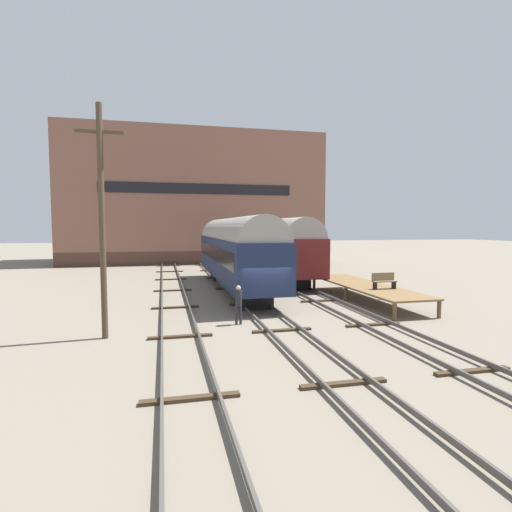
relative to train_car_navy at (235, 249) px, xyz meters
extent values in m
plane|color=slate|center=(0.00, -8.49, -2.91)|extent=(200.00, 200.00, 0.00)
cube|color=#4C4742|center=(-5.03, -8.49, -2.73)|extent=(0.08, 60.00, 0.16)
cube|color=#4C4742|center=(-3.60, -8.49, -2.73)|extent=(0.08, 60.00, 0.16)
cube|color=#3D2D1E|center=(-4.31, -17.49, -2.86)|extent=(2.60, 0.24, 0.10)
cube|color=#3D2D1E|center=(-4.31, -11.49, -2.86)|extent=(2.60, 0.24, 0.10)
cube|color=#3D2D1E|center=(-4.31, -5.49, -2.86)|extent=(2.60, 0.24, 0.10)
cube|color=#3D2D1E|center=(-4.31, 0.51, -2.86)|extent=(2.60, 0.24, 0.10)
cube|color=#3D2D1E|center=(-4.31, 6.51, -2.86)|extent=(2.60, 0.24, 0.10)
cube|color=#3D2D1E|center=(-4.31, 12.51, -2.86)|extent=(2.60, 0.24, 0.10)
cube|color=#3D2D1E|center=(-4.31, 18.51, -2.86)|extent=(2.60, 0.24, 0.10)
cube|color=#4C4742|center=(-0.72, -8.49, -2.73)|extent=(0.08, 60.00, 0.16)
cube|color=#4C4742|center=(0.72, -8.49, -2.73)|extent=(0.08, 60.00, 0.16)
cube|color=#3D2D1E|center=(0.00, -17.49, -2.86)|extent=(2.60, 0.24, 0.10)
cube|color=#3D2D1E|center=(0.00, -11.49, -2.86)|extent=(2.60, 0.24, 0.10)
cube|color=#3D2D1E|center=(0.00, -5.49, -2.86)|extent=(2.60, 0.24, 0.10)
cube|color=#3D2D1E|center=(0.00, 0.51, -2.86)|extent=(2.60, 0.24, 0.10)
cube|color=#3D2D1E|center=(0.00, 6.51, -2.86)|extent=(2.60, 0.24, 0.10)
cube|color=#3D2D1E|center=(0.00, 12.51, -2.86)|extent=(2.60, 0.24, 0.10)
cube|color=#3D2D1E|center=(0.00, 18.51, -2.86)|extent=(2.60, 0.24, 0.10)
cube|color=#4C4742|center=(3.60, -8.49, -2.73)|extent=(0.08, 60.00, 0.16)
cube|color=#4C4742|center=(5.03, -8.49, -2.73)|extent=(0.08, 60.00, 0.16)
cube|color=#3D2D1E|center=(4.31, -17.49, -2.86)|extent=(2.60, 0.24, 0.10)
cube|color=#3D2D1E|center=(4.31, -11.49, -2.86)|extent=(2.60, 0.24, 0.10)
cube|color=#3D2D1E|center=(4.31, -5.49, -2.86)|extent=(2.60, 0.24, 0.10)
cube|color=#3D2D1E|center=(4.31, 0.51, -2.86)|extent=(2.60, 0.24, 0.10)
cube|color=#3D2D1E|center=(4.31, 6.51, -2.86)|extent=(2.60, 0.24, 0.10)
cube|color=#3D2D1E|center=(4.31, 12.51, -2.86)|extent=(2.60, 0.24, 0.10)
cube|color=#3D2D1E|center=(4.31, 18.51, -2.86)|extent=(2.60, 0.24, 0.10)
cube|color=black|center=(0.00, 5.83, -2.41)|extent=(1.80, 2.40, 1.00)
cube|color=black|center=(0.00, -5.83, -2.41)|extent=(1.80, 2.40, 1.00)
cube|color=#192342|center=(0.00, 0.00, -0.56)|extent=(3.01, 17.93, 2.70)
cube|color=black|center=(0.00, 0.00, -0.23)|extent=(3.05, 16.49, 0.97)
cylinder|color=gray|center=(0.00, 0.00, 0.79)|extent=(2.85, 17.57, 2.85)
cube|color=black|center=(4.31, 10.66, -2.41)|extent=(1.80, 2.40, 1.00)
cube|color=black|center=(4.31, -0.23, -2.41)|extent=(1.80, 2.40, 1.00)
cube|color=#5B1919|center=(4.31, 5.22, -0.56)|extent=(3.08, 16.76, 2.69)
cube|color=black|center=(4.31, 5.22, -0.24)|extent=(3.12, 15.42, 0.97)
cylinder|color=gray|center=(4.31, 5.22, 0.78)|extent=(2.93, 16.42, 2.93)
cube|color=brown|center=(7.01, -5.72, -1.99)|extent=(2.76, 10.65, 0.10)
cylinder|color=brown|center=(5.78, -10.89, -2.47)|extent=(0.20, 0.20, 0.87)
cylinder|color=brown|center=(8.24, -10.89, -2.47)|extent=(0.20, 0.20, 0.87)
cylinder|color=brown|center=(5.78, -0.55, -2.47)|extent=(0.20, 0.20, 0.87)
cylinder|color=brown|center=(8.24, -0.55, -2.47)|extent=(0.20, 0.20, 0.87)
cylinder|color=brown|center=(5.78, -5.72, -2.47)|extent=(0.20, 0.20, 0.87)
cylinder|color=brown|center=(8.24, -5.72, -2.47)|extent=(0.20, 0.20, 0.87)
cube|color=brown|center=(7.28, -7.49, -1.51)|extent=(1.40, 0.40, 0.06)
cube|color=brown|center=(7.28, -7.32, -1.25)|extent=(1.40, 0.06, 0.45)
cube|color=black|center=(6.68, -7.49, -1.74)|extent=(0.06, 0.40, 0.40)
cube|color=black|center=(7.87, -7.49, -1.74)|extent=(0.06, 0.40, 0.40)
cylinder|color=#282833|center=(-1.70, -9.86, -2.47)|extent=(0.12, 0.12, 0.86)
cylinder|color=#282833|center=(-1.50, -9.86, -2.47)|extent=(0.12, 0.12, 0.86)
cylinder|color=#232328|center=(-1.60, -9.86, -1.68)|extent=(0.32, 0.32, 0.72)
sphere|color=tan|center=(-1.60, -9.86, -1.21)|extent=(0.23, 0.23, 0.23)
cylinder|color=#473828|center=(-7.27, -10.86, 1.74)|extent=(0.24, 0.24, 9.30)
cube|color=#473828|center=(-7.27, -10.86, 5.28)|extent=(1.80, 0.12, 0.12)
cube|color=#4F342A|center=(-0.75, 26.23, -2.10)|extent=(31.84, 12.98, 1.62)
cube|color=brown|center=(-0.75, 26.23, 6.00)|extent=(31.84, 12.98, 14.58)
cube|color=black|center=(-0.75, 19.69, 6.00)|extent=(22.29, 0.10, 1.20)
camera|label=1|loc=(-4.95, -27.66, 1.61)|focal=28.00mm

